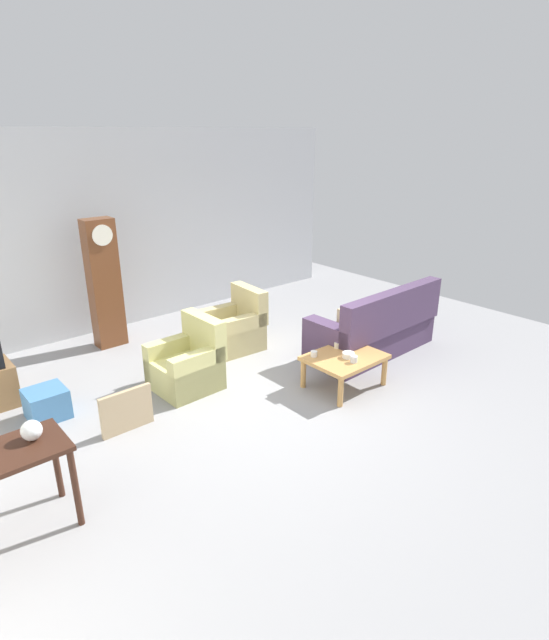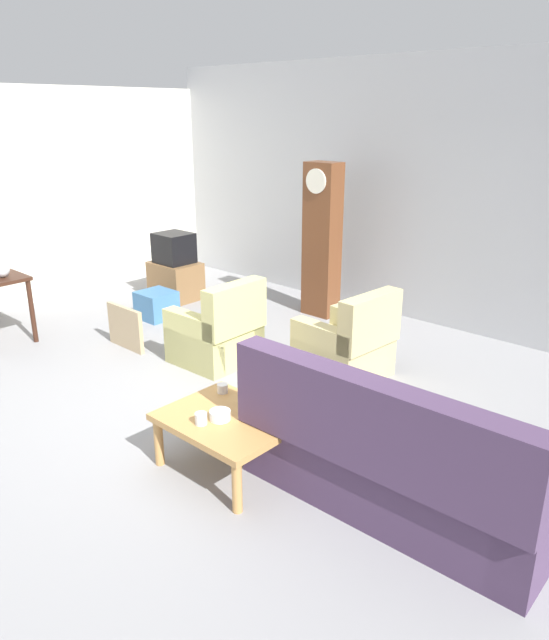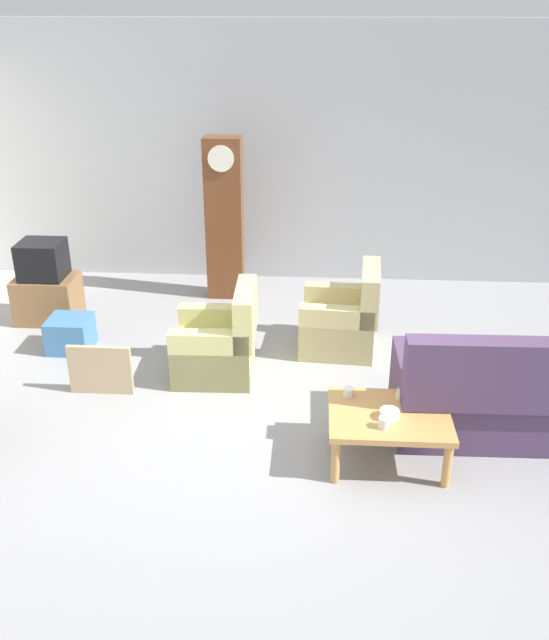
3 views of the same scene
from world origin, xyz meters
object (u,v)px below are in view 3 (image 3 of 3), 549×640
(couch_floral, at_px, (521,399))
(framed_picture_leaning, at_px, (100,370))
(tv_stand_cabinet, at_px, (48,298))
(cup_cream_tall, at_px, (401,394))
(armchair_olive_near, at_px, (219,346))
(tv_crt, at_px, (42,260))
(grandfather_clock, at_px, (224,219))
(coffee_table_wood, at_px, (389,420))
(cup_blue_rimmed, at_px, (384,423))
(cup_white_porcelain, at_px, (349,392))
(storage_box_blue, at_px, (71,334))
(bowl_white_stacked, at_px, (389,414))
(armchair_olive_far, at_px, (342,322))

(couch_floral, distance_m, framed_picture_leaning, 3.78)
(tv_stand_cabinet, xyz_separation_m, cup_cream_tall, (3.79, -2.22, 0.21))
(couch_floral, bearing_deg, framed_picture_leaning, 173.13)
(armchair_olive_near, distance_m, tv_crt, 2.46)
(grandfather_clock, bearing_deg, cup_cream_tall, -59.11)
(coffee_table_wood, bearing_deg, cup_blue_rimmed, -106.98)
(coffee_table_wood, distance_m, cup_white_porcelain, 0.41)
(storage_box_blue, xyz_separation_m, bowl_white_stacked, (3.18, -1.81, 0.29))
(cup_blue_rimmed, distance_m, cup_cream_tall, 0.47)
(tv_stand_cabinet, bearing_deg, coffee_table_wood, -33.72)
(couch_floral, xyz_separation_m, armchair_olive_near, (-2.69, 0.89, -0.05))
(couch_floral, height_order, armchair_olive_far, couch_floral)
(armchair_olive_near, height_order, bowl_white_stacked, armchair_olive_near)
(couch_floral, relative_size, cup_blue_rimmed, 23.83)
(coffee_table_wood, relative_size, framed_picture_leaning, 1.60)
(couch_floral, distance_m, tv_stand_cabinet, 5.24)
(armchair_olive_near, distance_m, storage_box_blue, 1.71)
(grandfather_clock, distance_m, cup_blue_rimmed, 3.92)
(cup_blue_rimmed, bearing_deg, tv_stand_cabinet, 143.69)
(couch_floral, bearing_deg, bowl_white_stacked, -157.16)
(tv_crt, height_order, bowl_white_stacked, tv_crt)
(cup_blue_rimmed, bearing_deg, armchair_olive_far, 96.77)
(tv_stand_cabinet, relative_size, cup_blue_rimmed, 7.66)
(armchair_olive_near, xyz_separation_m, grandfather_clock, (-0.18, 1.99, 0.68))
(armchair_olive_near, height_order, tv_stand_cabinet, armchair_olive_near)
(cup_cream_tall, bearing_deg, armchair_olive_near, 147.06)
(couch_floral, relative_size, armchair_olive_far, 2.30)
(storage_box_blue, bearing_deg, cup_blue_rimmed, -31.86)
(couch_floral, height_order, bowl_white_stacked, couch_floral)
(armchair_olive_near, height_order, armchair_olive_far, same)
(coffee_table_wood, relative_size, bowl_white_stacked, 6.17)
(armchair_olive_far, xyz_separation_m, storage_box_blue, (-2.88, -0.20, -0.13))
(armchair_olive_far, relative_size, storage_box_blue, 2.11)
(cup_white_porcelain, xyz_separation_m, cup_cream_tall, (0.43, -0.01, 0.00))
(tv_stand_cabinet, bearing_deg, cup_white_porcelain, -33.33)
(couch_floral, height_order, cup_blue_rimmed, couch_floral)
(armchair_olive_near, bearing_deg, coffee_table_wood, -40.31)
(framed_picture_leaning, xyz_separation_m, cup_cream_tall, (2.72, -0.63, 0.23))
(tv_crt, height_order, cup_white_porcelain, tv_crt)
(cup_white_porcelain, height_order, cup_cream_tall, cup_cream_tall)
(tv_stand_cabinet, xyz_separation_m, framed_picture_leaning, (1.08, -1.59, -0.02))
(armchair_olive_near, height_order, cup_white_porcelain, armchair_olive_near)
(coffee_table_wood, distance_m, grandfather_clock, 3.78)
(armchair_olive_near, relative_size, cup_white_porcelain, 10.64)
(framed_picture_leaning, bearing_deg, cup_blue_rimmed, -22.90)
(tv_stand_cabinet, relative_size, storage_box_blue, 1.56)
(tv_crt, relative_size, cup_white_porcelain, 5.55)
(tv_stand_cabinet, bearing_deg, cup_blue_rimmed, -36.31)
(armchair_olive_near, bearing_deg, bowl_white_stacked, -41.87)
(framed_picture_leaning, bearing_deg, storage_box_blue, 123.91)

